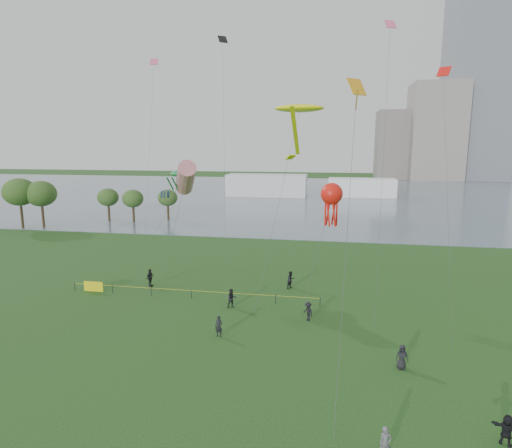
% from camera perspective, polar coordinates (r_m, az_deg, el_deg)
% --- Properties ---
extents(ground_plane, '(400.00, 400.00, 0.00)m').
position_cam_1_polar(ground_plane, '(27.66, -3.87, -20.47)').
color(ground_plane, '#163912').
extents(lake, '(400.00, 120.00, 0.08)m').
position_cam_1_polar(lake, '(123.93, 7.31, 3.90)').
color(lake, slate).
rests_on(lake, ground_plane).
extents(tower, '(24.00, 24.00, 120.00)m').
position_cam_1_polar(tower, '(204.24, 27.99, 22.36)').
color(tower, slate).
rests_on(tower, ground_plane).
extents(building_mid, '(20.00, 20.00, 38.00)m').
position_cam_1_polar(building_mid, '(189.33, 22.76, 11.22)').
color(building_mid, gray).
rests_on(building_mid, ground_plane).
extents(building_low, '(16.00, 18.00, 28.00)m').
position_cam_1_polar(building_low, '(192.75, 18.14, 10.00)').
color(building_low, slate).
rests_on(building_low, ground_plane).
extents(pavilion_left, '(22.00, 8.00, 6.00)m').
position_cam_1_polar(pavilion_left, '(119.84, 1.46, 5.19)').
color(pavilion_left, silver).
rests_on(pavilion_left, ground_plane).
extents(pavilion_right, '(18.00, 7.00, 5.00)m').
position_cam_1_polar(pavilion_right, '(121.81, 13.90, 4.74)').
color(pavilion_right, white).
rests_on(pavilion_right, ground_plane).
extents(trees, '(26.26, 16.89, 8.59)m').
position_cam_1_polar(trees, '(82.51, -23.62, 3.58)').
color(trees, '#342817').
rests_on(trees, ground_plane).
extents(fence, '(24.07, 0.07, 1.05)m').
position_cam_1_polar(fence, '(43.37, -16.41, -8.28)').
color(fence, black).
rests_on(fence, ground_plane).
extents(kite_flyer, '(0.65, 0.52, 1.56)m').
position_cam_1_polar(kite_flyer, '(22.81, 16.86, -26.14)').
color(kite_flyer, slate).
rests_on(kite_flyer, ground_plane).
extents(spectator_a, '(1.05, 0.98, 1.72)m').
position_cam_1_polar(spectator_a, '(38.35, -3.26, -9.88)').
color(spectator_a, black).
rests_on(spectator_a, ground_plane).
extents(spectator_b, '(1.13, 1.16, 1.59)m').
position_cam_1_polar(spectator_b, '(35.93, 6.96, -11.50)').
color(spectator_b, black).
rests_on(spectator_b, ground_plane).
extents(spectator_c, '(0.64, 1.13, 1.82)m').
position_cam_1_polar(spectator_c, '(45.08, -13.95, -6.96)').
color(spectator_c, black).
rests_on(spectator_c, ground_plane).
extents(spectator_d, '(0.83, 0.58, 1.61)m').
position_cam_1_polar(spectator_d, '(30.24, 18.87, -16.43)').
color(spectator_d, black).
rests_on(spectator_d, ground_plane).
extents(spectator_e, '(1.47, 1.12, 1.55)m').
position_cam_1_polar(spectator_e, '(25.73, 30.45, -22.61)').
color(spectator_e, black).
rests_on(spectator_e, ground_plane).
extents(spectator_f, '(0.63, 0.46, 1.61)m').
position_cam_1_polar(spectator_f, '(33.11, -4.98, -13.43)').
color(spectator_f, black).
rests_on(spectator_f, ground_plane).
extents(spectator_g, '(1.07, 1.10, 1.78)m').
position_cam_1_polar(spectator_g, '(43.28, 4.67, -7.44)').
color(spectator_g, black).
rests_on(spectator_g, ground_plane).
extents(kite_stingray, '(5.23, 11.00, 18.11)m').
position_cam_1_polar(kite_stingray, '(43.43, 5.77, 15.01)').
color(kite_stingray, '#3F3F42').
extents(kite_windsock, '(4.27, 6.55, 12.78)m').
position_cam_1_polar(kite_windsock, '(44.59, -9.39, 6.07)').
color(kite_windsock, '#3F3F42').
extents(kite_creature, '(5.08, 7.35, 11.63)m').
position_cam_1_polar(kite_creature, '(46.32, -9.80, 6.65)').
color(kite_creature, '#3F3F42').
extents(kite_octopus, '(3.11, 3.00, 10.90)m').
position_cam_1_polar(kite_octopus, '(38.70, 10.04, 3.83)').
color(kite_octopus, '#3F3F42').
extents(kite_delta, '(1.85, 14.80, 18.99)m').
position_cam_1_polar(kite_delta, '(32.42, 13.17, 15.66)').
color(kite_delta, '#3F3F42').
extents(small_kites, '(29.21, 12.97, 5.74)m').
position_cam_1_polar(small_kites, '(43.07, 3.84, 22.24)').
color(small_kites, '#E5598C').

